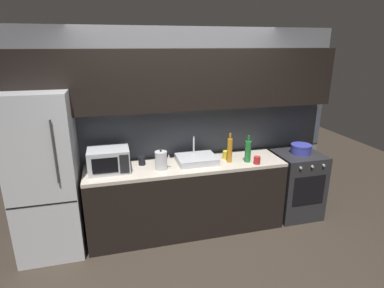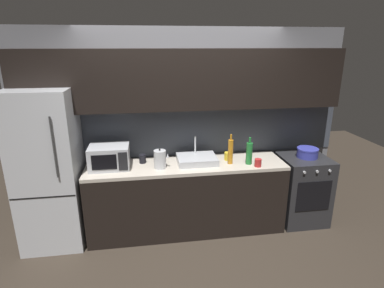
{
  "view_description": "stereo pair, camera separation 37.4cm",
  "coord_description": "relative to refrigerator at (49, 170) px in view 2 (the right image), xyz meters",
  "views": [
    {
      "loc": [
        -0.84,
        -2.54,
        2.3
      ],
      "look_at": [
        0.07,
        0.9,
        1.15
      ],
      "focal_mm": 29.19,
      "sensor_mm": 36.0,
      "label": 1
    },
    {
      "loc": [
        -0.47,
        -2.62,
        2.3
      ],
      "look_at": [
        0.07,
        0.9,
        1.15
      ],
      "focal_mm": 29.19,
      "sensor_mm": 36.0,
      "label": 2
    }
  ],
  "objects": [
    {
      "name": "ground_plane",
      "position": [
        1.59,
        -0.9,
        -0.93
      ],
      "size": [
        10.0,
        10.0,
        0.0
      ],
      "primitive_type": "plane",
      "color": "#2D261E"
    },
    {
      "name": "back_wall",
      "position": [
        1.59,
        0.3,
        0.62
      ],
      "size": [
        4.16,
        0.44,
        2.5
      ],
      "color": "slate",
      "rests_on": "ground"
    },
    {
      "name": "counter_run",
      "position": [
        1.59,
        0.0,
        -0.48
      ],
      "size": [
        2.42,
        0.6,
        0.9
      ],
      "color": "black",
      "rests_on": "ground"
    },
    {
      "name": "refrigerator",
      "position": [
        0.0,
        0.0,
        0.0
      ],
      "size": [
        0.68,
        0.69,
        1.85
      ],
      "color": "#B7BABF",
      "rests_on": "ground"
    },
    {
      "name": "oven_range",
      "position": [
        3.14,
        -0.0,
        -0.48
      ],
      "size": [
        0.6,
        0.62,
        0.9
      ],
      "color": "#232326",
      "rests_on": "ground"
    },
    {
      "name": "microwave",
      "position": [
        0.68,
        0.02,
        0.11
      ],
      "size": [
        0.46,
        0.35,
        0.27
      ],
      "color": "#A8AAAF",
      "rests_on": "counter_run"
    },
    {
      "name": "sink_basin",
      "position": [
        1.72,
        0.03,
        0.01
      ],
      "size": [
        0.48,
        0.38,
        0.3
      ],
      "color": "#ADAFB5",
      "rests_on": "counter_run"
    },
    {
      "name": "kettle",
      "position": [
        1.27,
        -0.08,
        0.08
      ],
      "size": [
        0.18,
        0.14,
        0.24
      ],
      "color": "#B7BABF",
      "rests_on": "counter_run"
    },
    {
      "name": "wine_bottle_amber",
      "position": [
        2.12,
        -0.06,
        0.13
      ],
      "size": [
        0.06,
        0.06,
        0.37
      ],
      "color": "#B27019",
      "rests_on": "counter_run"
    },
    {
      "name": "wine_bottle_green",
      "position": [
        2.34,
        -0.11,
        0.11
      ],
      "size": [
        0.08,
        0.08,
        0.34
      ],
      "color": "#1E6B2D",
      "rests_on": "counter_run"
    },
    {
      "name": "mug_dark",
      "position": [
        1.06,
        0.12,
        0.03
      ],
      "size": [
        0.08,
        0.08,
        0.11
      ],
      "primitive_type": "cylinder",
      "color": "black",
      "rests_on": "counter_run"
    },
    {
      "name": "mug_yellow",
      "position": [
        2.12,
        0.06,
        0.02
      ],
      "size": [
        0.08,
        0.08,
        0.1
      ],
      "primitive_type": "cylinder",
      "color": "gold",
      "rests_on": "counter_run"
    },
    {
      "name": "mug_red",
      "position": [
        2.42,
        -0.21,
        0.02
      ],
      "size": [
        0.08,
        0.08,
        0.09
      ],
      "primitive_type": "cylinder",
      "color": "#A82323",
      "rests_on": "counter_run"
    },
    {
      "name": "cooking_pot",
      "position": [
        3.17,
        0.0,
        0.04
      ],
      "size": [
        0.27,
        0.27,
        0.12
      ],
      "color": "#333899",
      "rests_on": "oven_range"
    }
  ]
}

